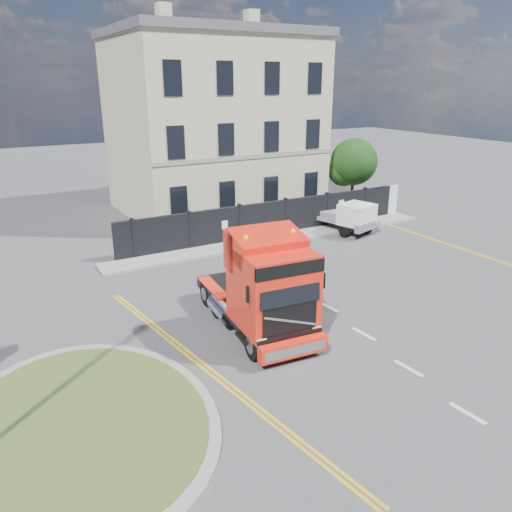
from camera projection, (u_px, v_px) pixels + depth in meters
ground at (259, 320)px, 18.68m from camera, size 120.00×120.00×0.00m
traffic_island at (84, 423)px, 12.92m from camera, size 6.80×6.80×0.17m
hoarding_fence at (279, 218)px, 28.78m from camera, size 18.80×0.25×2.00m
georgian_building at (213, 124)px, 33.08m from camera, size 12.30×10.30×12.80m
tree at (351, 164)px, 34.31m from camera, size 3.20×3.20×4.80m
pavement_far at (279, 239)px, 28.10m from camera, size 20.00×1.60×0.12m
truck at (265, 290)px, 17.09m from camera, size 2.90×6.48×3.77m
flatbed_pickup at (351, 217)px, 29.05m from camera, size 2.87×4.75×1.83m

